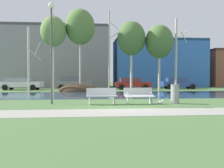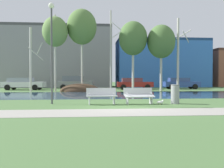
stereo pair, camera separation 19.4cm
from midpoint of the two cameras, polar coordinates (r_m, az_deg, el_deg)
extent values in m
plane|color=#4C703D|center=(22.13, -1.23, -2.21)|extent=(120.00, 120.00, 0.00)
cube|color=#9E998E|center=(10.22, 3.75, -6.48)|extent=(60.00, 2.18, 0.01)
cube|color=#33516B|center=(20.56, -0.91, -2.48)|extent=(80.00, 8.37, 0.01)
ellipsoid|color=#423021|center=(25.92, -7.94, -1.69)|extent=(4.18, 3.06, 1.63)
cube|color=#B2B5B7|center=(13.05, -2.70, -2.79)|extent=(1.64, 0.64, 0.05)
cube|color=#B2B5B7|center=(13.31, -2.88, -1.76)|extent=(1.60, 0.25, 0.40)
cube|color=#B2B5B7|center=(13.05, -5.60, -3.79)|extent=(0.08, 0.43, 0.45)
cube|color=#B2B5B7|center=(13.24, 0.07, -3.70)|extent=(0.08, 0.43, 0.45)
cylinder|color=#B2B5B7|center=(12.98, -5.58, -2.20)|extent=(0.07, 0.28, 0.04)
cylinder|color=#B2B5B7|center=(13.17, 0.11, -2.14)|extent=(0.07, 0.28, 0.04)
cube|color=#B2B5B7|center=(13.30, 5.93, -2.72)|extent=(1.64, 0.64, 0.16)
cube|color=#B2B5B7|center=(13.55, 5.58, -1.71)|extent=(1.60, 0.25, 0.40)
cube|color=#B2B5B7|center=(13.19, 3.12, -3.72)|extent=(0.08, 0.43, 0.45)
cube|color=#B2B5B7|center=(13.58, 8.51, -3.59)|extent=(0.08, 0.43, 0.45)
cylinder|color=#B2B5B7|center=(13.13, 3.17, -2.15)|extent=(0.07, 0.28, 0.04)
cylinder|color=#B2B5B7|center=(13.51, 8.57, -2.06)|extent=(0.07, 0.28, 0.04)
cylinder|color=gray|center=(13.93, 13.88, -2.26)|extent=(0.45, 0.45, 1.05)
torus|color=#545557|center=(13.91, 13.89, -0.24)|extent=(0.48, 0.48, 0.04)
ellipsoid|color=white|center=(13.32, 10.55, -4.15)|extent=(0.34, 0.15, 0.15)
sphere|color=white|center=(13.35, 11.19, -3.81)|extent=(0.11, 0.11, 0.11)
cone|color=gold|center=(13.37, 11.44, -3.80)|extent=(0.06, 0.03, 0.03)
cylinder|color=gold|center=(13.30, 10.66, -4.46)|extent=(0.01, 0.01, 0.10)
cylinder|color=gold|center=(13.36, 10.58, -4.44)|extent=(0.01, 0.01, 0.10)
cylinder|color=#4C4C51|center=(13.76, -14.11, 6.19)|extent=(0.10, 0.10, 5.12)
sphere|color=white|center=(14.24, -14.18, 17.12)|extent=(0.32, 0.32, 0.32)
cylinder|color=beige|center=(26.86, -18.81, 5.37)|extent=(0.22, 0.22, 6.57)
cylinder|color=beige|center=(27.32, -16.96, 7.72)|extent=(0.93, 1.31, 1.22)
cylinder|color=beige|center=(26.05, -17.68, 6.58)|extent=(1.27, 1.23, 1.21)
cylinder|color=beige|center=(26.28, -13.53, 6.92)|extent=(0.17, 0.17, 7.88)
ellipsoid|color=#668947|center=(26.58, -13.56, 11.66)|extent=(2.59, 2.59, 3.11)
cylinder|color=beige|center=(26.99, -7.54, 7.78)|extent=(0.19, 0.19, 8.79)
ellipsoid|color=#567A3D|center=(27.37, -7.55, 12.91)|extent=(3.15, 3.15, 3.78)
cylinder|color=#BCB7A8|center=(25.84, -0.88, 7.58)|extent=(0.16, 0.16, 8.35)
cylinder|color=#BCB7A8|center=(26.60, 0.49, 11.29)|extent=(0.93, 1.32, 0.50)
cylinder|color=#BCB7A8|center=(25.70, 0.49, 13.12)|extent=(1.12, 1.09, 0.64)
cylinder|color=beige|center=(26.92, 4.24, 6.15)|extent=(0.25, 0.25, 7.24)
ellipsoid|color=#4C7038|center=(27.17, 4.25, 10.42)|extent=(3.04, 3.04, 3.65)
cylinder|color=beige|center=(27.39, 10.60, 5.59)|extent=(0.26, 0.26, 6.81)
ellipsoid|color=#4C7038|center=(27.60, 10.62, 9.54)|extent=(3.01, 3.01, 3.61)
cylinder|color=beige|center=(27.87, 14.31, 6.55)|extent=(0.25, 0.25, 7.83)
cylinder|color=beige|center=(28.96, 15.51, 10.90)|extent=(1.14, 1.61, 0.79)
cylinder|color=beige|center=(27.72, 15.99, 10.38)|extent=(1.12, 1.09, 1.09)
cube|color=silver|center=(30.59, -20.21, -0.11)|extent=(4.81, 2.19, 0.62)
cube|color=#949AAC|center=(30.71, -20.88, 0.91)|extent=(2.74, 1.82, 0.47)
cylinder|color=black|center=(31.04, -16.94, -0.63)|extent=(0.65, 0.26, 0.64)
cylinder|color=black|center=(29.25, -17.91, -0.76)|extent=(0.65, 0.26, 0.64)
cylinder|color=black|center=(32.01, -22.29, -0.62)|extent=(0.65, 0.26, 0.64)
cylinder|color=black|center=(30.27, -23.55, -0.74)|extent=(0.65, 0.26, 0.64)
cube|color=slate|center=(30.07, -8.93, 0.01)|extent=(4.23, 2.18, 0.70)
cube|color=slate|center=(30.10, -9.56, 1.25)|extent=(2.41, 1.82, 0.60)
cylinder|color=black|center=(30.88, -6.21, -0.59)|extent=(0.65, 0.26, 0.64)
cylinder|color=black|center=(28.99, -6.52, -0.72)|extent=(0.65, 0.26, 0.64)
cylinder|color=black|center=(31.22, -11.17, -0.59)|extent=(0.65, 0.26, 0.64)
cylinder|color=black|center=(29.35, -11.79, -0.72)|extent=(0.65, 0.26, 0.64)
cube|color=maroon|center=(30.07, 4.63, -0.08)|extent=(4.40, 2.10, 0.59)
cube|color=brown|center=(30.02, 3.98, 0.94)|extent=(2.50, 1.75, 0.48)
cylinder|color=black|center=(31.15, 7.04, -0.57)|extent=(0.65, 0.26, 0.64)
cylinder|color=black|center=(29.37, 7.56, -0.70)|extent=(0.65, 0.26, 0.64)
cylinder|color=black|center=(30.86, 1.84, -0.58)|extent=(0.65, 0.26, 0.64)
cylinder|color=black|center=(29.06, 2.05, -0.71)|extent=(0.65, 0.26, 0.64)
cube|color=#2D4793|center=(32.14, 15.02, 0.01)|extent=(4.43, 2.00, 0.62)
cube|color=#32457F|center=(32.04, 14.44, 0.98)|extent=(2.52, 1.67, 0.47)
cylinder|color=black|center=(33.39, 16.95, -0.49)|extent=(0.65, 0.26, 0.64)
cylinder|color=black|center=(31.78, 17.92, -0.59)|extent=(0.65, 0.26, 0.64)
cylinder|color=black|center=(32.61, 12.19, -0.51)|extent=(0.65, 0.26, 0.64)
cylinder|color=black|center=(30.95, 12.94, -0.61)|extent=(0.65, 0.26, 0.64)
cube|color=gray|center=(39.36, -13.58, 5.71)|extent=(17.04, 6.79, 8.72)
cube|color=#48484B|center=(39.96, -13.62, 12.24)|extent=(17.04, 6.79, 0.40)
cube|color=#3870C6|center=(40.19, 10.48, 4.35)|extent=(13.88, 6.37, 6.92)
cube|color=navy|center=(40.54, 10.50, 9.52)|extent=(13.88, 6.37, 0.40)
camera|label=1|loc=(0.10, -90.40, -0.01)|focal=39.79mm
camera|label=2|loc=(0.10, 89.60, 0.01)|focal=39.79mm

